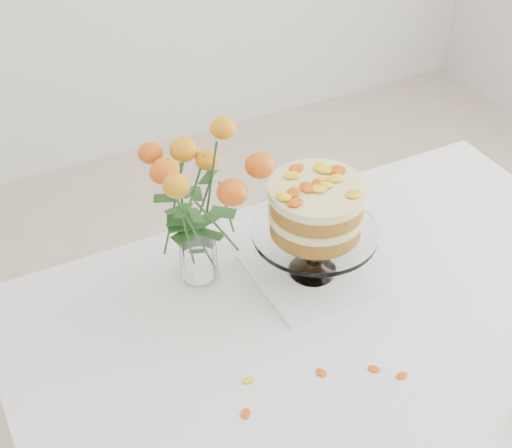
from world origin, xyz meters
The scene contains 9 objects.
table centered at (0.00, 0.00, 0.67)m, with size 1.43×0.93×0.76m.
napkin centered at (0.01, 0.16, 0.76)m, with size 0.27×0.27×0.01m, color silver.
cake_stand centered at (0.01, 0.16, 0.93)m, with size 0.28×0.28×0.25m.
rose_vase centered at (-0.23, 0.28, 1.01)m, with size 0.28×0.28×0.42m.
stray_petal_a centered at (-0.12, -0.10, 0.76)m, with size 0.03×0.02×0.00m, color yellow.
stray_petal_b centered at (-0.02, -0.14, 0.76)m, with size 0.03×0.02×0.00m, color yellow.
stray_petal_c centered at (0.02, -0.18, 0.76)m, with size 0.03×0.02×0.00m, color yellow.
stray_petal_d centered at (-0.26, -0.05, 0.76)m, with size 0.03×0.02×0.00m, color yellow.
stray_petal_e centered at (-0.30, -0.12, 0.76)m, with size 0.03×0.02×0.00m, color yellow.
Camera 1 is at (-0.66, -0.87, 1.90)m, focal length 50.00 mm.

